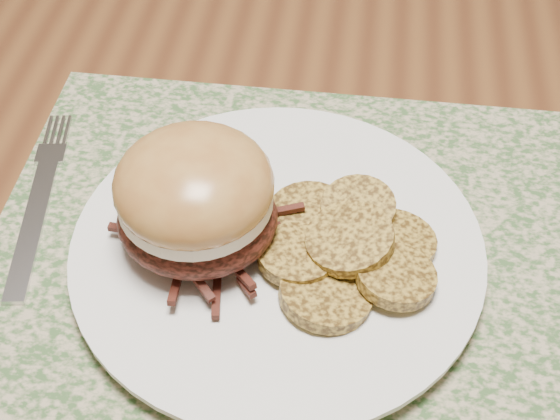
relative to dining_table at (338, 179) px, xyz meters
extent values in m
cube|color=brown|center=(0.00, 0.00, 0.06)|extent=(1.50, 0.90, 0.04)
cube|color=#3C5F31|center=(-0.01, -0.15, 0.08)|extent=(0.45, 0.33, 0.00)
cylinder|color=white|center=(-0.03, -0.16, 0.09)|extent=(0.26, 0.26, 0.02)
ellipsoid|color=black|center=(-0.09, -0.16, 0.12)|extent=(0.11, 0.10, 0.04)
cylinder|color=beige|center=(-0.09, -0.16, 0.14)|extent=(0.10, 0.10, 0.01)
ellipsoid|color=#AB7638|center=(-0.09, -0.16, 0.15)|extent=(0.10, 0.10, 0.06)
cylinder|color=#AD8833|center=(-0.01, -0.14, 0.10)|extent=(0.08, 0.08, 0.01)
cylinder|color=#AD8833|center=(0.02, -0.13, 0.11)|extent=(0.07, 0.07, 0.02)
cylinder|color=#AD8833|center=(0.04, -0.15, 0.10)|extent=(0.08, 0.08, 0.02)
cylinder|color=#AD8833|center=(-0.02, -0.18, 0.11)|extent=(0.07, 0.07, 0.01)
cylinder|color=#AD8833|center=(0.01, -0.17, 0.12)|extent=(0.08, 0.08, 0.02)
cylinder|color=#AD8833|center=(0.04, -0.19, 0.11)|extent=(0.07, 0.07, 0.02)
cylinder|color=#AD8833|center=(0.00, -0.20, 0.10)|extent=(0.08, 0.08, 0.02)
cube|color=silver|center=(-0.21, -0.16, 0.09)|extent=(0.03, 0.13, 0.00)
cube|color=silver|center=(-0.22, -0.09, 0.09)|extent=(0.02, 0.02, 0.00)
camera|label=1|loc=(0.01, -0.49, 0.50)|focal=50.00mm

